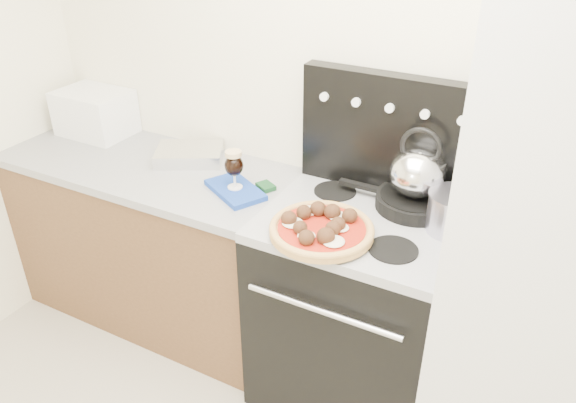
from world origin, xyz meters
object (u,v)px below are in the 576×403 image
Objects in this scene: beer_glass at (234,169)px; pizza at (322,227)px; tea_kettle at (418,168)px; skillet at (414,202)px; stock_pot at (454,214)px; oven_mitt at (235,190)px; fridge at (555,266)px; toaster_oven at (95,113)px; stove_body at (354,312)px; base_cabinet at (158,244)px; pizza_pan at (321,235)px.

beer_glass is 0.51m from pizza.
tea_kettle is at bearing 56.61° from pizza.
stock_pot is at bearing -28.23° from skillet.
skillet is at bearing 15.41° from oven_mitt.
fridge is at bearing 11.73° from pizza.
oven_mitt is (1.00, -0.21, -0.10)m from toaster_oven.
stock_pot is at bearing -19.62° from tea_kettle.
stock_pot is (0.42, 0.27, 0.03)m from pizza.
oven_mitt is at bearing -11.35° from toaster_oven.
pizza is at bearing -18.66° from oven_mitt.
pizza reaches higher than skillet.
fridge is 6.80× the size of oven_mitt.
toaster_oven reaches higher than stock_pot.
fridge is 7.78× the size of tea_kettle.
toaster_oven is 1.90m from stock_pot.
fridge reaches higher than stove_body.
toaster_oven is (-2.27, 0.21, 0.06)m from fridge.
pizza is at bearing -114.77° from tea_kettle.
skillet reaches higher than base_cabinet.
fridge is at bearing -15.82° from stock_pot.
tea_kettle is 1.23× the size of stock_pot.
tea_kettle is (-0.55, 0.20, 0.15)m from fridge.
pizza_pan is 0.47m from tea_kettle.
fridge is 5.55× the size of pizza_pan.
tea_kettle is at bearing 151.77° from stock_pot.
stock_pot is (0.90, 0.10, -0.02)m from beer_glass.
stove_body is 0.46× the size of fridge.
fridge is 0.39m from stock_pot.
pizza_pan is at bearing -11.83° from base_cabinet.
stove_body is 2.57× the size of pizza_pan.
base_cabinet is 5.94× the size of tea_kettle.
toaster_oven is at bearing 160.76° from base_cabinet.
toaster_oven reaches higher than stove_body.
beer_glass is at bearing -173.42° from stock_pot.
base_cabinet is 1.65× the size of stove_body.
pizza is 1.95× the size of stock_pot.
beer_glass is (0.00, 0.00, 0.10)m from oven_mitt.
stock_pot is at bearing 6.58° from oven_mitt.
beer_glass is 0.88× the size of stock_pot.
skillet is (0.24, 0.36, 0.02)m from pizza_pan.
stove_body is 0.65m from stock_pot.
base_cabinet is 1.37m from skillet.
fridge is 0.80m from pizza_pan.
tea_kettle is (0.24, 0.36, 0.14)m from pizza.
beer_glass is 0.91m from stock_pot.
stock_pot is at bearing -2.62° from toaster_oven.
beer_glass reaches higher than skillet.
toaster_oven is 1.02m from beer_glass.
beer_glass is at bearing 0.00° from oven_mitt.
fridge reaches higher than pizza_pan.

